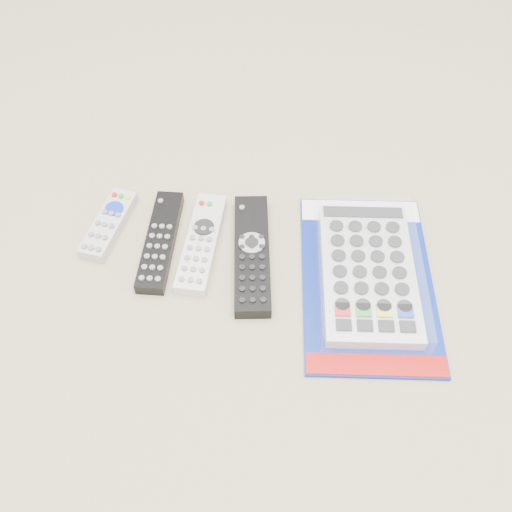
# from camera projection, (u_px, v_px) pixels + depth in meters

# --- Properties ---
(remote_small_grey) EXTENTS (0.07, 0.15, 0.02)m
(remote_small_grey) POSITION_uv_depth(u_px,v_px,m) (109.00, 224.00, 0.92)
(remote_small_grey) COLOR #ACACAE
(remote_small_grey) RESTS_ON ground
(remote_slim_black) EXTENTS (0.04, 0.20, 0.02)m
(remote_slim_black) POSITION_uv_depth(u_px,v_px,m) (160.00, 241.00, 0.90)
(remote_slim_black) COLOR black
(remote_slim_black) RESTS_ON ground
(remote_silver_dvd) EXTENTS (0.06, 0.20, 0.02)m
(remote_silver_dvd) POSITION_uv_depth(u_px,v_px,m) (201.00, 243.00, 0.90)
(remote_silver_dvd) COLOR silver
(remote_silver_dvd) RESTS_ON ground
(remote_large_black) EXTENTS (0.08, 0.23, 0.02)m
(remote_large_black) POSITION_uv_depth(u_px,v_px,m) (252.00, 254.00, 0.88)
(remote_large_black) COLOR black
(remote_large_black) RESTS_ON ground
(jumbo_remote_packaged) EXTENTS (0.21, 0.33, 0.04)m
(jumbo_remote_packaged) POSITION_uv_depth(u_px,v_px,m) (368.00, 271.00, 0.85)
(jumbo_remote_packaged) COLOR navy
(jumbo_remote_packaged) RESTS_ON ground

